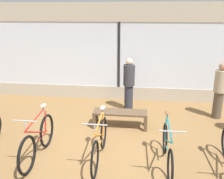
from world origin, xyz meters
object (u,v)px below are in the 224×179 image
bicycle_center (100,142)px  display_bench (120,114)px  customer_by_window (129,83)px  bicycle_left (38,140)px  customer_near_rack (220,90)px  bicycle_right (167,149)px

bicycle_center → display_bench: size_ratio=1.25×
bicycle_center → customer_by_window: bearing=81.2°
display_bench → customer_by_window: bearing=82.9°
bicycle_left → display_bench: size_ratio=1.25×
bicycle_center → customer_near_rack: 3.90m
display_bench → customer_near_rack: size_ratio=0.88×
customer_by_window → customer_near_rack: bearing=-6.7°
bicycle_right → customer_near_rack: 3.06m
customer_by_window → display_bench: bearing=-97.1°
display_bench → customer_by_window: customer_by_window is taller
bicycle_center → display_bench: bearing=79.9°
customer_near_rack → customer_by_window: bearing=173.3°
customer_near_rack → bicycle_left: bearing=-148.9°
bicycle_right → customer_near_rack: size_ratio=1.09×
display_bench → customer_near_rack: 2.89m
display_bench → customer_by_window: (0.15, 1.23, 0.49)m
bicycle_left → bicycle_right: size_ratio=1.01×
display_bench → bicycle_left: bearing=-133.6°
bicycle_right → customer_near_rack: customer_near_rack is taller
bicycle_center → bicycle_right: bicycle_center is taller
customer_near_rack → display_bench: bearing=-161.0°
bicycle_left → bicycle_right: (2.62, 0.01, -0.02)m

